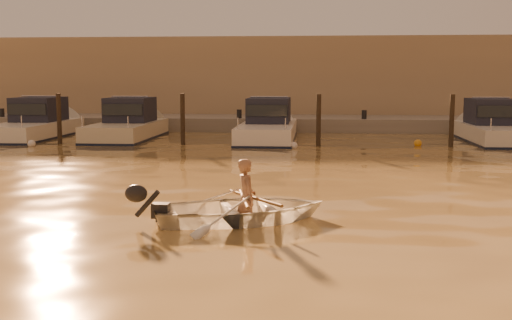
# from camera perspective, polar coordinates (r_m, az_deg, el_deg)

# --- Properties ---
(ground_plane) EXTENTS (160.00, 160.00, 0.00)m
(ground_plane) POSITION_cam_1_polar(r_m,az_deg,el_deg) (11.23, 6.95, -6.28)
(ground_plane) COLOR olive
(ground_plane) RESTS_ON ground
(dinghy) EXTENTS (3.83, 3.28, 0.67)m
(dinghy) POSITION_cam_1_polar(r_m,az_deg,el_deg) (11.86, -1.32, -4.43)
(dinghy) COLOR white
(dinghy) RESTS_ON ground_plane
(person) EXTENTS (0.51, 0.62, 1.45)m
(person) POSITION_cam_1_polar(r_m,az_deg,el_deg) (11.84, -0.85, -3.40)
(person) COLOR #936649
(person) RESTS_ON dinghy
(outboard_motor) EXTENTS (0.98, 0.69, 0.70)m
(outboard_motor) POSITION_cam_1_polar(r_m,az_deg,el_deg) (11.59, -8.57, -4.46)
(outboard_motor) COLOR black
(outboard_motor) RESTS_ON dinghy
(oar_port) EXTENTS (1.17, 1.81, 0.13)m
(oar_port) POSITION_cam_1_polar(r_m,az_deg,el_deg) (11.88, -0.15, -3.40)
(oar_port) COLOR brown
(oar_port) RESTS_ON dinghy
(oar_starboard) EXTENTS (0.43, 2.08, 0.13)m
(oar_starboard) POSITION_cam_1_polar(r_m,az_deg,el_deg) (11.83, -1.09, -3.44)
(oar_starboard) COLOR brown
(oar_starboard) RESTS_ON dinghy
(moored_boat_0) EXTENTS (2.23, 7.10, 1.75)m
(moored_boat_0) POSITION_cam_1_polar(r_m,az_deg,el_deg) (29.61, -19.17, 3.08)
(moored_boat_0) COLOR white
(moored_boat_0) RESTS_ON ground_plane
(moored_boat_1) EXTENTS (2.27, 6.76, 1.75)m
(moored_boat_1) POSITION_cam_1_polar(r_m,az_deg,el_deg) (28.16, -11.43, 3.14)
(moored_boat_1) COLOR beige
(moored_boat_1) RESTS_ON ground_plane
(moored_boat_2) EXTENTS (2.22, 7.46, 1.75)m
(moored_boat_2) POSITION_cam_1_polar(r_m,az_deg,el_deg) (27.05, 1.06, 3.12)
(moored_boat_2) COLOR white
(moored_boat_2) RESTS_ON ground_plane
(moored_boat_4) EXTENTS (2.13, 6.60, 1.75)m
(moored_boat_4) POSITION_cam_1_polar(r_m,az_deg,el_deg) (27.95, 20.36, 2.79)
(moored_boat_4) COLOR silver
(moored_boat_4) RESTS_ON ground_plane
(piling_0) EXTENTS (0.18, 0.18, 2.20)m
(piling_0) POSITION_cam_1_polar(r_m,az_deg,el_deg) (26.76, -17.09, 3.33)
(piling_0) COLOR #2D2319
(piling_0) RESTS_ON ground_plane
(piling_1) EXTENTS (0.18, 0.18, 2.20)m
(piling_1) POSITION_cam_1_polar(r_m,az_deg,el_deg) (25.29, -6.53, 3.40)
(piling_1) COLOR #2D2319
(piling_1) RESTS_ON ground_plane
(piling_2) EXTENTS (0.18, 0.18, 2.20)m
(piling_2) POSITION_cam_1_polar(r_m,az_deg,el_deg) (24.77, 5.58, 3.32)
(piling_2) COLOR #2D2319
(piling_2) RESTS_ON ground_plane
(piling_3) EXTENTS (0.18, 0.18, 2.20)m
(piling_3) POSITION_cam_1_polar(r_m,az_deg,el_deg) (25.30, 17.00, 3.12)
(piling_3) COLOR #2D2319
(piling_3) RESTS_ON ground_plane
(fender_a) EXTENTS (0.30, 0.30, 0.30)m
(fender_a) POSITION_cam_1_polar(r_m,az_deg,el_deg) (26.04, -19.33, 1.37)
(fender_a) COLOR silver
(fender_a) RESTS_ON ground_plane
(fender_b) EXTENTS (0.30, 0.30, 0.30)m
(fender_b) POSITION_cam_1_polar(r_m,az_deg,el_deg) (25.44, -11.04, 1.52)
(fender_b) COLOR #C76D17
(fender_b) RESTS_ON ground_plane
(fender_c) EXTENTS (0.30, 0.30, 0.30)m
(fender_c) POSITION_cam_1_polar(r_m,az_deg,el_deg) (23.90, 3.36, 1.27)
(fender_c) COLOR silver
(fender_c) RESTS_ON ground_plane
(fender_d) EXTENTS (0.30, 0.30, 0.30)m
(fender_d) POSITION_cam_1_polar(r_m,az_deg,el_deg) (25.51, 14.20, 1.45)
(fender_d) COLOR orange
(fender_d) RESTS_ON ground_plane
(quay) EXTENTS (52.00, 4.00, 1.00)m
(quay) POSITION_cam_1_polar(r_m,az_deg,el_deg) (32.50, 5.84, 2.96)
(quay) COLOR gray
(quay) RESTS_ON ground_plane
(waterfront_building) EXTENTS (46.00, 7.00, 4.80)m
(waterfront_building) POSITION_cam_1_polar(r_m,az_deg,el_deg) (37.91, 5.80, 6.99)
(waterfront_building) COLOR #9E8466
(waterfront_building) RESTS_ON quay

